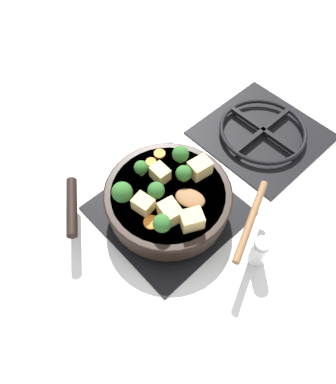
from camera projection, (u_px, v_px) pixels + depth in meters
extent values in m
plane|color=silver|center=(168.00, 211.00, 0.91)|extent=(2.40, 2.40, 0.00)
cube|color=black|center=(168.00, 210.00, 0.91)|extent=(0.31, 0.31, 0.01)
torus|color=black|center=(168.00, 207.00, 0.90)|extent=(0.24, 0.24, 0.01)
cube|color=black|center=(168.00, 207.00, 0.90)|extent=(0.01, 0.23, 0.01)
cube|color=black|center=(168.00, 207.00, 0.90)|extent=(0.23, 0.01, 0.01)
cube|color=black|center=(262.00, 134.00, 1.05)|extent=(0.31, 0.31, 0.01)
torus|color=black|center=(263.00, 130.00, 1.03)|extent=(0.24, 0.24, 0.01)
cube|color=black|center=(263.00, 130.00, 1.03)|extent=(0.01, 0.23, 0.01)
cube|color=black|center=(263.00, 130.00, 1.03)|extent=(0.23, 0.01, 0.01)
cylinder|color=black|center=(168.00, 199.00, 0.87)|extent=(0.29, 0.29, 0.06)
cylinder|color=#5B3316|center=(168.00, 198.00, 0.86)|extent=(0.26, 0.26, 0.05)
torus|color=black|center=(168.00, 193.00, 0.85)|extent=(0.30, 0.30, 0.01)
cylinder|color=black|center=(72.00, 207.00, 0.84)|extent=(0.14, 0.10, 0.02)
ellipsoid|color=brown|center=(190.00, 198.00, 0.83)|extent=(0.08, 0.07, 0.01)
cylinder|color=brown|center=(251.00, 220.00, 0.79)|extent=(0.10, 0.20, 0.02)
cube|color=#DBB770|center=(200.00, 168.00, 0.86)|extent=(0.05, 0.05, 0.04)
cube|color=#DBB770|center=(143.00, 204.00, 0.81)|extent=(0.05, 0.04, 0.03)
cube|color=#DBB770|center=(170.00, 212.00, 0.79)|extent=(0.05, 0.05, 0.04)
cube|color=#DBB770|center=(160.00, 173.00, 0.85)|extent=(0.04, 0.03, 0.03)
cube|color=#DBB770|center=(192.00, 220.00, 0.78)|extent=(0.06, 0.06, 0.04)
cylinder|color=#709956|center=(156.00, 195.00, 0.83)|extent=(0.01, 0.01, 0.01)
sphere|color=#2D6628|center=(156.00, 190.00, 0.81)|extent=(0.04, 0.04, 0.04)
cylinder|color=#709956|center=(162.00, 228.00, 0.79)|extent=(0.01, 0.01, 0.01)
sphere|color=#2D6628|center=(162.00, 223.00, 0.77)|extent=(0.04, 0.04, 0.04)
cylinder|color=#709956|center=(180.00, 160.00, 0.89)|extent=(0.01, 0.01, 0.01)
sphere|color=#2D6628|center=(181.00, 154.00, 0.87)|extent=(0.04, 0.04, 0.04)
cylinder|color=#709956|center=(142.00, 172.00, 0.87)|extent=(0.01, 0.01, 0.01)
sphere|color=#2D6628|center=(141.00, 168.00, 0.85)|extent=(0.03, 0.03, 0.03)
cylinder|color=#709956|center=(184.00, 179.00, 0.86)|extent=(0.01, 0.01, 0.01)
sphere|color=#2D6628|center=(185.00, 174.00, 0.84)|extent=(0.04, 0.04, 0.04)
cylinder|color=#709956|center=(123.00, 198.00, 0.83)|extent=(0.01, 0.01, 0.01)
sphere|color=#2D6628|center=(122.00, 192.00, 0.81)|extent=(0.05, 0.05, 0.05)
cylinder|color=orange|center=(151.00, 222.00, 0.80)|extent=(0.03, 0.03, 0.01)
cylinder|color=orange|center=(160.00, 154.00, 0.90)|extent=(0.03, 0.03, 0.01)
cylinder|color=orange|center=(151.00, 162.00, 0.89)|extent=(0.03, 0.03, 0.01)
cylinder|color=white|center=(258.00, 253.00, 0.81)|extent=(0.04, 0.04, 0.07)
cylinder|color=#B7B7BC|center=(262.00, 244.00, 0.78)|extent=(0.03, 0.03, 0.01)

